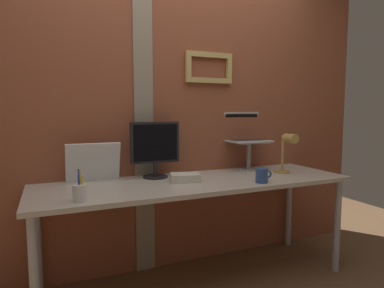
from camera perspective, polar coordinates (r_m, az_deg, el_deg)
The scene contains 11 objects.
ground_plane at distance 2.59m, azimuth -1.28°, elevation -22.80°, with size 6.00×6.00×0.00m, color brown.
brick_wall_back at distance 2.63m, azimuth -4.52°, elevation 5.61°, with size 3.70×0.16×2.47m.
desk at distance 2.37m, azimuth 0.98°, elevation -7.87°, with size 2.22×0.68×0.75m.
monitor at distance 2.43m, azimuth -6.36°, elevation -0.34°, with size 0.36×0.18×0.41m.
laptop_stand at distance 2.79m, azimuth 9.75°, elevation -1.19°, with size 0.28×0.22×0.24m.
laptop at distance 2.84m, azimuth 8.97°, elevation 1.89°, with size 0.34×0.30×0.24m.
whiteboard_panel at distance 2.40m, azimuth -16.62°, elevation -3.03°, with size 0.36×0.02×0.28m, color white.
desk_lamp at distance 2.66m, azimuth 16.06°, elevation -0.87°, with size 0.12×0.20×0.32m.
pen_cup at distance 1.91m, azimuth -18.80°, elevation -7.93°, with size 0.07×0.07×0.18m.
coffee_mug at distance 2.32m, azimuth 11.96°, elevation -5.31°, with size 0.12×0.08×0.10m.
paper_clutter_stack at distance 2.31m, azimuth -1.25°, elevation -5.82°, with size 0.20×0.14×0.06m, color silver.
Camera 1 is at (-0.86, -2.11, 1.24)m, focal length 31.00 mm.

